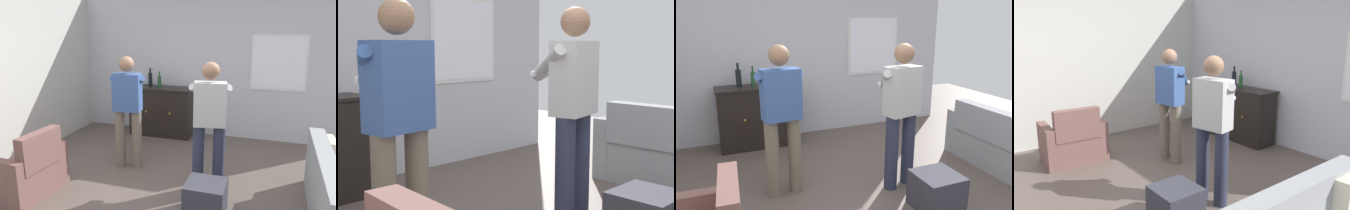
{
  "view_description": "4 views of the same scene",
  "coord_description": "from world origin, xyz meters",
  "views": [
    {
      "loc": [
        1.22,
        -3.53,
        2.1
      ],
      "look_at": [
        -0.15,
        0.55,
        1.06
      ],
      "focal_mm": 35.0,
      "sensor_mm": 36.0,
      "label": 1
    },
    {
      "loc": [
        -2.35,
        -1.74,
        1.41
      ],
      "look_at": [
        -0.07,
        0.56,
        0.98
      ],
      "focal_mm": 50.0,
      "sensor_mm": 36.0,
      "label": 2
    },
    {
      "loc": [
        -1.51,
        -2.67,
        1.94
      ],
      "look_at": [
        -0.12,
        0.68,
        0.97
      ],
      "focal_mm": 35.0,
      "sensor_mm": 36.0,
      "label": 3
    },
    {
      "loc": [
        3.0,
        -2.01,
        1.94
      ],
      "look_at": [
        -0.21,
        0.46,
        1.01
      ],
      "focal_mm": 35.0,
      "sensor_mm": 36.0,
      "label": 4
    }
  ],
  "objects": [
    {
      "name": "person_standing_right",
      "position": [
        0.46,
        0.38,
        0.94
      ],
      "size": [
        0.55,
        0.51,
        1.68
      ],
      "color": "#282D42",
      "rests_on": "ground"
    },
    {
      "name": "ottoman",
      "position": [
        0.55,
        -0.21,
        0.19
      ],
      "size": [
        0.44,
        0.44,
        0.39
      ],
      "primitive_type": "cube",
      "color": "#33333D",
      "rests_on": "ground"
    },
    {
      "name": "ground",
      "position": [
        0.0,
        0.0,
        0.0
      ],
      "size": [
        10.4,
        10.4,
        0.0
      ],
      "primitive_type": "plane",
      "color": "brown"
    },
    {
      "name": "bottle_liquor_amber",
      "position": [
        -0.91,
        2.32,
        1.06
      ],
      "size": [
        0.06,
        0.06,
        0.3
      ],
      "color": "#1E4C23",
      "rests_on": "sideboard_cabinet"
    },
    {
      "name": "wall_back_with_window",
      "position": [
        0.03,
        2.66,
        1.4
      ],
      "size": [
        5.2,
        0.15,
        2.8
      ],
      "color": "silver",
      "rests_on": "ground"
    },
    {
      "name": "bottle_wine_green",
      "position": [
        -1.12,
        2.36,
        1.09
      ],
      "size": [
        0.08,
        0.08,
        0.36
      ],
      "color": "black",
      "rests_on": "sideboard_cabinet"
    },
    {
      "name": "sideboard_cabinet",
      "position": [
        -0.87,
        2.3,
        0.47
      ],
      "size": [
        1.23,
        0.49,
        0.95
      ],
      "color": "black",
      "rests_on": "ground"
    },
    {
      "name": "person_standing_left",
      "position": [
        -0.83,
        0.73,
        0.94
      ],
      "size": [
        0.55,
        0.5,
        1.68
      ],
      "color": "#6B6051",
      "rests_on": "ground"
    }
  ]
}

